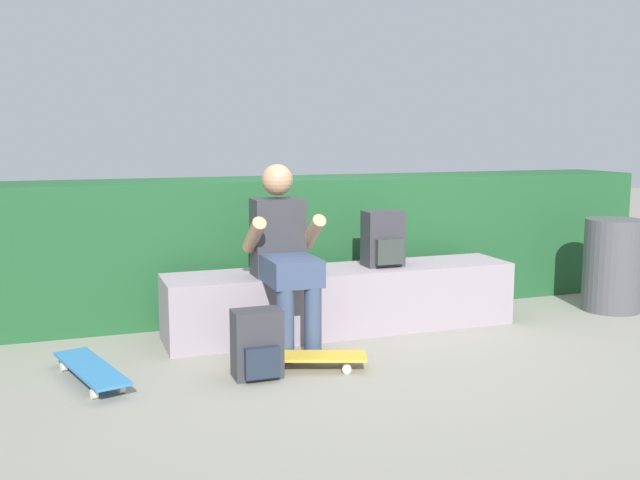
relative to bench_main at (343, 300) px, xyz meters
The scene contains 9 objects.
ground_plane 0.40m from the bench_main, 90.00° to the right, with size 24.00×24.00×0.00m, color gray.
bench_main is the anchor object (origin of this frame).
person_skater 0.69m from the bench_main, 156.24° to the right, with size 0.49×0.62×1.21m.
skateboard_near_person 0.92m from the bench_main, 127.90° to the right, with size 0.82×0.46×0.09m.
skateboard_beside_bench 1.84m from the bench_main, 163.45° to the right, with size 0.41×0.82×0.09m.
backpack_on_bench 0.52m from the bench_main, ahead, with size 0.28×0.23×0.40m.
backpack_on_ground 1.14m from the bench_main, 137.30° to the right, with size 0.28×0.23×0.40m.
hedge_row 0.85m from the bench_main, 99.31° to the left, with size 6.12×0.71×1.06m.
trash_bin 2.26m from the bench_main, ahead, with size 0.45×0.45×0.74m.
Camera 1 is at (-1.87, -4.42, 1.42)m, focal length 40.90 mm.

